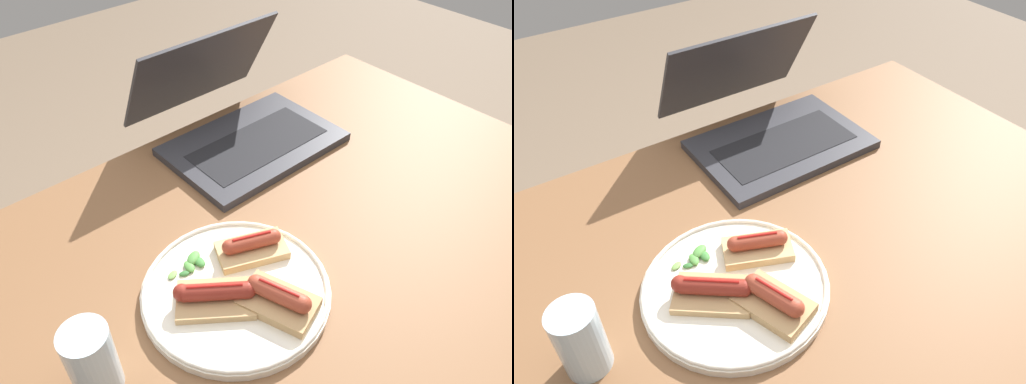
# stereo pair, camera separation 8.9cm
# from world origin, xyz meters

# --- Properties ---
(desk) EXTENTS (1.32, 0.83, 0.72)m
(desk) POSITION_xyz_m (0.00, 0.00, 0.65)
(desk) COLOR brown
(desk) RESTS_ON ground_plane
(laptop) EXTENTS (0.36, 0.36, 0.22)m
(laptop) POSITION_xyz_m (0.15, 0.30, 0.76)
(laptop) COLOR #2D2D33
(laptop) RESTS_ON desk
(plate) EXTENTS (0.30, 0.30, 0.02)m
(plate) POSITION_xyz_m (-0.13, -0.03, 0.73)
(plate) COLOR silver
(plate) RESTS_ON desk
(sausage_toast_left) EXTENTS (0.11, 0.13, 0.05)m
(sausage_toast_left) POSITION_xyz_m (-0.10, -0.10, 0.75)
(sausage_toast_left) COLOR tan
(sausage_toast_left) RESTS_ON plate
(sausage_toast_middle) EXTENTS (0.14, 0.13, 0.04)m
(sausage_toast_middle) POSITION_xyz_m (-0.17, -0.03, 0.75)
(sausage_toast_middle) COLOR tan
(sausage_toast_middle) RESTS_ON plate
(sausage_toast_right) EXTENTS (0.13, 0.10, 0.04)m
(sausage_toast_right) POSITION_xyz_m (-0.06, 0.01, 0.75)
(sausage_toast_right) COLOR tan
(sausage_toast_right) RESTS_ON plate
(salad_pile) EXTENTS (0.08, 0.04, 0.01)m
(salad_pile) POSITION_xyz_m (-0.15, 0.05, 0.73)
(salad_pile) COLOR #387A33
(salad_pile) RESTS_ON plate
(drinking_glass) EXTENTS (0.06, 0.06, 0.12)m
(drinking_glass) POSITION_xyz_m (-0.37, -0.03, 0.77)
(drinking_glass) COLOR silver
(drinking_glass) RESTS_ON desk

